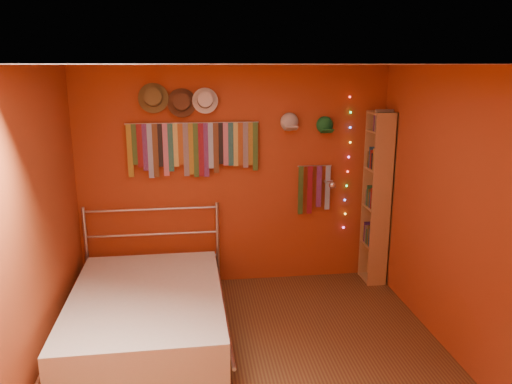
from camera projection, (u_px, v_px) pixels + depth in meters
name	position (u px, v px, depth m)	size (l,w,h in m)	color
ground	(254.00, 363.00, 4.30)	(3.50, 3.50, 0.00)	#542F1D
back_wall	(235.00, 178.00, 5.68)	(3.50, 0.02, 2.50)	maroon
right_wall	(459.00, 217.00, 4.22)	(0.02, 3.50, 2.50)	maroon
left_wall	(25.00, 235.00, 3.78)	(0.02, 3.50, 2.50)	maroon
ceiling	(254.00, 64.00, 3.69)	(3.50, 3.50, 0.02)	white
tie_rack	(193.00, 146.00, 5.46)	(1.45, 0.03, 0.61)	silver
small_tie_rack	(314.00, 187.00, 5.76)	(0.40, 0.03, 0.58)	silver
fedora_olive	(153.00, 97.00, 5.25)	(0.32, 0.17, 0.32)	brown
fedora_brown	(182.00, 102.00, 5.30)	(0.31, 0.17, 0.31)	#4C2E1B
fedora_white	(205.00, 100.00, 5.33)	(0.28, 0.15, 0.27)	silver
cap_white	(289.00, 122.00, 5.55)	(0.19, 0.24, 0.19)	beige
cap_green	(325.00, 125.00, 5.61)	(0.19, 0.23, 0.19)	#186D31
fairy_lights	(348.00, 164.00, 5.77)	(0.06, 0.02, 1.56)	#FF3333
reading_lamp	(331.00, 184.00, 5.58)	(0.08, 0.33, 0.10)	silver
bookshelf	(380.00, 198.00, 5.73)	(0.25, 0.34, 2.00)	#A8824B
bed	(147.00, 312.00, 4.72)	(1.51, 2.06, 0.99)	silver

